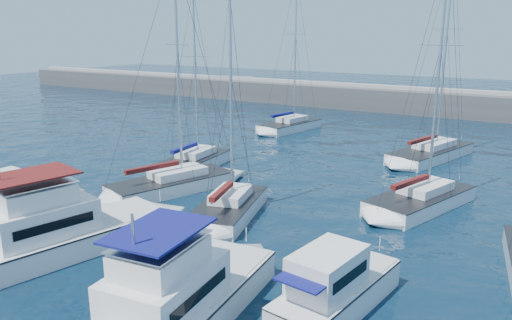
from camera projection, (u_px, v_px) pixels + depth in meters
The scene contains 12 objects.
ground at pixel (211, 269), 23.26m from camera, with size 220.00×220.00×0.00m, color black.
breakwater at pixel (443, 107), 66.06m from camera, with size 160.00×6.00×4.45m.
motor_yacht_port_outer at pixel (10, 203), 29.31m from camera, with size 3.28×6.93×3.20m.
motor_yacht_port_inner at pixel (59, 231), 24.69m from camera, with size 5.86×10.71×4.69m.
motor_yacht_stbd_inner at pixel (178, 300), 18.35m from camera, with size 4.36×9.91×4.69m.
motor_yacht_stbd_outer at pixel (334, 290), 19.43m from camera, with size 3.19×7.00×3.20m.
sailboat_mid_a at pixel (193, 162), 40.15m from camera, with size 3.80×7.67×14.13m.
sailboat_mid_b at pixel (172, 184), 34.43m from camera, with size 5.72×9.19×15.88m.
sailboat_mid_c at pixel (229, 208), 29.69m from camera, with size 4.75×7.62×13.13m.
sailboat_mid_d at pixel (421, 199), 31.20m from camera, with size 5.48×8.71×15.97m.
sailboat_back_a at pixel (290, 125), 55.58m from camera, with size 4.50×8.39×16.81m.
sailboat_back_b at pixel (431, 153), 43.13m from camera, with size 5.67×10.10×17.61m.
Camera 1 is at (12.80, -17.09, 10.74)m, focal length 35.00 mm.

